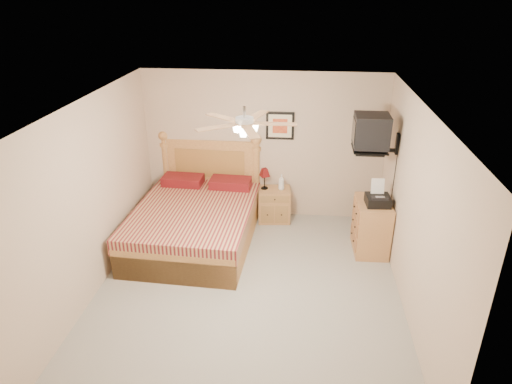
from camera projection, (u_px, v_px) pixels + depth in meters
The scene contains 17 objects.
floor at pixel (248, 289), 6.13m from camera, with size 4.50×4.50×0.00m, color gray.
ceiling at pixel (247, 106), 5.08m from camera, with size 4.00×4.50×0.04m, color white.
wall_back at pixel (264, 146), 7.63m from camera, with size 4.00×0.04×2.50m, color #C4AA90.
wall_front at pixel (213, 334), 3.57m from camera, with size 4.00×0.04×2.50m, color #C4AA90.
wall_left at pixel (91, 199), 5.79m from camera, with size 0.04×4.50×2.50m, color #C4AA90.
wall_right at pixel (414, 214), 5.42m from camera, with size 0.04×4.50×2.50m, color #C4AA90.
bed at pixel (193, 201), 6.92m from camera, with size 1.73×2.27×1.47m, color #AD6F40, non-canonical shape.
nightstand at pixel (274, 205), 7.80m from camera, with size 0.54×0.40×0.58m, color #AC703F.
table_lamp at pixel (265, 178), 7.63m from camera, with size 0.20×0.20×0.37m, color #5A0D0E, non-canonical shape.
lotion_bottle at pixel (281, 182), 7.62m from camera, with size 0.10×0.10×0.27m, color silver.
framed_picture at pixel (280, 126), 7.44m from camera, with size 0.46×0.04×0.46m, color black.
dresser at pixel (371, 226), 6.86m from camera, with size 0.48×0.70×0.82m, color #AC7544.
fax_machine at pixel (379, 193), 6.52m from camera, with size 0.34×0.36×0.36m, color black, non-canonical shape.
magazine_lower at pixel (373, 195), 6.88m from camera, with size 0.17×0.23×0.02m, color beige.
magazine_upper at pixel (373, 194), 6.86m from camera, with size 0.17×0.23×0.02m, color tan.
wall_tv at pixel (382, 134), 6.41m from camera, with size 0.56×0.46×0.58m, color black, non-canonical shape.
ceiling_fan at pixel (245, 123), 4.96m from camera, with size 1.14×1.14×0.28m, color silver, non-canonical shape.
Camera 1 is at (0.62, -4.98, 3.76)m, focal length 32.00 mm.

